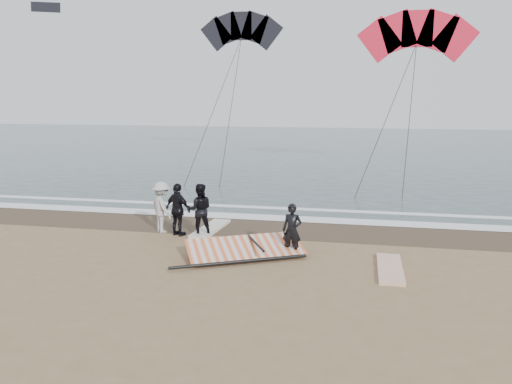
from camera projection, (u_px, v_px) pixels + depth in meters
ground at (251, 271)px, 13.60m from camera, size 120.00×120.00×0.00m
sea at (324, 147)px, 45.39m from camera, size 120.00×54.00×0.02m
wet_sand at (276, 228)px, 17.93m from camera, size 120.00×2.80×0.01m
foam_near at (282, 218)px, 19.28m from camera, size 120.00×0.90×0.01m
foam_far at (287, 208)px, 20.92m from camera, size 120.00×0.45×0.01m
man_main at (292, 230)px, 14.66m from camera, size 0.63×0.46×1.60m
board_white at (390, 268)px, 13.64m from camera, size 0.71×2.39×0.10m
board_cream at (211, 229)px, 17.68m from camera, size 0.89×2.51×0.10m
trio_cluster at (178, 209)px, 17.04m from camera, size 2.56×1.35×1.80m
sail_rig at (244, 249)px, 14.90m from camera, size 3.67×3.10×0.49m
kite_red at (417, 39)px, 28.01m from camera, size 7.36×3.84×11.02m
kite_dark at (241, 34)px, 36.43m from camera, size 6.76×6.64×15.73m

